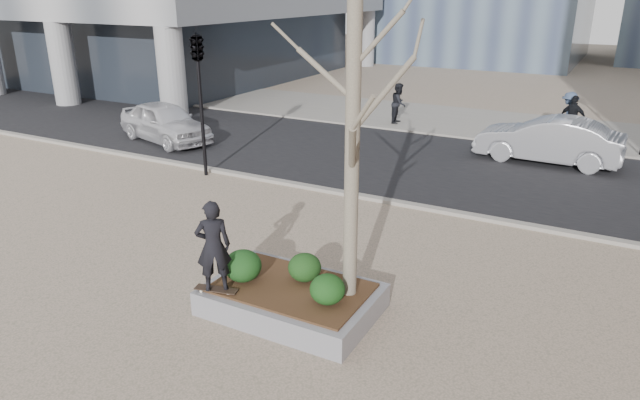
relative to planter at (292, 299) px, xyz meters
The scene contains 17 objects.
ground 1.02m from the planter, behind, with size 120.00×120.00×0.00m, color tan.
street 10.05m from the planter, 95.71° to the left, with size 60.00×8.00×0.02m, color black.
far_sidewalk 17.03m from the planter, 93.37° to the left, with size 60.00×6.00×0.02m, color gray.
planter is the anchor object (origin of this frame).
planter_mulch 0.25m from the planter, ahead, with size 2.70×1.70×0.04m, color #382314.
sycamore_tree 3.71m from the planter, 16.70° to the left, with size 2.80×2.80×6.60m, color gray, non-canonical shape.
shrub_left 1.08m from the planter, 166.73° to the right, with size 0.68×0.68×0.58m, color #133E16.
shrub_middle 0.62m from the planter, 74.79° to the left, with size 0.61×0.61×0.52m, color #103312.
shrub_right 0.99m from the planter, 13.22° to the right, with size 0.60×0.60×0.51m, color #143D13.
skateboard 1.36m from the planter, 145.48° to the right, with size 0.78×0.20×0.07m, color black, non-canonical shape.
skateboarder 1.75m from the planter, 145.48° to the right, with size 0.60×0.40×1.66m, color black.
police_car 13.29m from the planter, 142.06° to the left, with size 1.75×4.36×1.49m, color silver.
car_silver 12.37m from the planter, 77.47° to the left, with size 1.61×4.63×1.52m, color #ABADB4.
pedestrian_a 15.81m from the planter, 104.02° to the left, with size 0.83×0.65×1.71m, color black.
pedestrian_b 16.25m from the planter, 79.83° to the left, with size 1.14×0.66×1.77m, color #3A4B69.
pedestrian_c 15.82m from the planter, 78.77° to the left, with size 1.01×0.42×1.73m, color black.
traffic_light_near 8.82m from the planter, 139.25° to the left, with size 0.60×2.48×4.50m, color black, non-canonical shape.
Camera 1 is at (5.72, -7.71, 5.51)m, focal length 32.00 mm.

